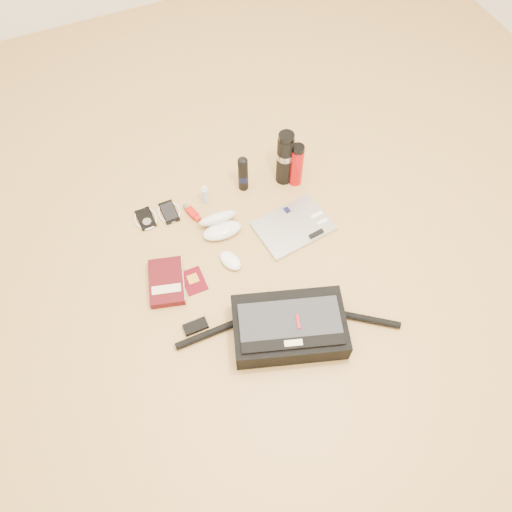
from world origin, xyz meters
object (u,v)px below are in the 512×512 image
at_px(laptop, 294,226).
at_px(thermos_black, 285,158).
at_px(thermos_red, 297,165).
at_px(messenger_bag, 289,327).
at_px(book, 167,282).

xyz_separation_m(laptop, thermos_black, (0.08, 0.27, 0.13)).
bearing_deg(laptop, thermos_black, 66.72).
bearing_deg(laptop, thermos_red, 55.53).
distance_m(messenger_bag, book, 0.54).
distance_m(messenger_bag, thermos_black, 0.78).
bearing_deg(messenger_bag, thermos_red, 79.86).
xyz_separation_m(messenger_bag, thermos_red, (0.36, 0.67, 0.06)).
bearing_deg(thermos_red, thermos_black, 141.34).
bearing_deg(book, messenger_bag, -32.23).
distance_m(book, thermos_red, 0.78).
distance_m(messenger_bag, laptop, 0.50).
bearing_deg(thermos_black, messenger_bag, -113.93).
bearing_deg(book, laptop, 19.21).
height_order(thermos_black, thermos_red, thermos_black).
height_order(messenger_bag, laptop, messenger_bag).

